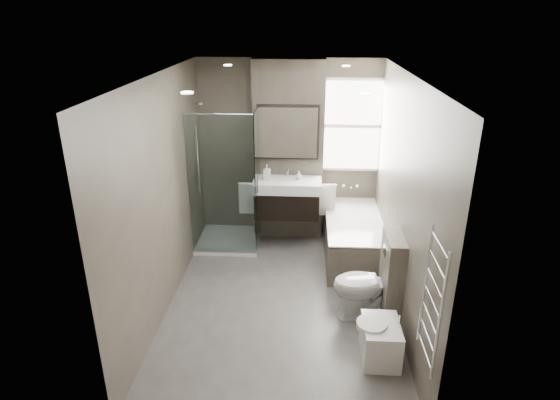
# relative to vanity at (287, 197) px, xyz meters

# --- Properties ---
(room) EXTENTS (2.70, 3.90, 2.70)m
(room) POSITION_rel_vanity_xyz_m (0.00, -1.43, 0.56)
(room) COLOR #55514E
(room) RESTS_ON ground
(vanity_pier) EXTENTS (1.00, 0.25, 2.60)m
(vanity_pier) POSITION_rel_vanity_xyz_m (0.00, 0.35, 0.56)
(vanity_pier) COLOR #50493F
(vanity_pier) RESTS_ON ground
(vanity) EXTENTS (0.95, 0.47, 0.66)m
(vanity) POSITION_rel_vanity_xyz_m (0.00, 0.00, 0.00)
(vanity) COLOR black
(vanity) RESTS_ON vanity_pier
(mirror_cabinet) EXTENTS (0.86, 0.08, 0.76)m
(mirror_cabinet) POSITION_rel_vanity_xyz_m (0.00, 0.19, 0.89)
(mirror_cabinet) COLOR black
(mirror_cabinet) RESTS_ON vanity_pier
(towel_left) EXTENTS (0.24, 0.06, 0.44)m
(towel_left) POSITION_rel_vanity_xyz_m (-0.56, -0.02, -0.02)
(towel_left) COLOR silver
(towel_left) RESTS_ON vanity_pier
(towel_right) EXTENTS (0.24, 0.06, 0.44)m
(towel_right) POSITION_rel_vanity_xyz_m (0.56, -0.02, -0.02)
(towel_right) COLOR silver
(towel_right) RESTS_ON vanity_pier
(shower_enclosure) EXTENTS (0.90, 0.90, 2.00)m
(shower_enclosure) POSITION_rel_vanity_xyz_m (-0.75, -0.08, -0.25)
(shower_enclosure) COLOR white
(shower_enclosure) RESTS_ON ground
(bathtub) EXTENTS (0.75, 1.60, 0.57)m
(bathtub) POSITION_rel_vanity_xyz_m (0.92, -0.33, -0.43)
(bathtub) COLOR #50493F
(bathtub) RESTS_ON ground
(window) EXTENTS (0.98, 0.06, 1.33)m
(window) POSITION_rel_vanity_xyz_m (0.90, 0.45, 0.93)
(window) COLOR white
(window) RESTS_ON room
(toilet) EXTENTS (0.81, 0.51, 0.78)m
(toilet) POSITION_rel_vanity_xyz_m (0.97, -1.67, -0.35)
(toilet) COLOR white
(toilet) RESTS_ON ground
(cistern_box) EXTENTS (0.19, 0.55, 1.00)m
(cistern_box) POSITION_rel_vanity_xyz_m (1.21, -1.68, -0.24)
(cistern_box) COLOR #50493F
(cistern_box) RESTS_ON ground
(bidet) EXTENTS (0.42, 0.49, 0.51)m
(bidet) POSITION_rel_vanity_xyz_m (1.01, -2.37, -0.53)
(bidet) COLOR white
(bidet) RESTS_ON ground
(towel_radiator) EXTENTS (0.03, 0.49, 1.10)m
(towel_radiator) POSITION_rel_vanity_xyz_m (1.25, -3.03, 0.38)
(towel_radiator) COLOR silver
(towel_radiator) RESTS_ON room
(soap_bottle_a) EXTENTS (0.09, 0.10, 0.21)m
(soap_bottle_a) POSITION_rel_vanity_xyz_m (-0.28, 0.02, 0.36)
(soap_bottle_a) COLOR white
(soap_bottle_a) RESTS_ON vanity
(soap_bottle_b) EXTENTS (0.09, 0.09, 0.12)m
(soap_bottle_b) POSITION_rel_vanity_xyz_m (0.16, 0.04, 0.32)
(soap_bottle_b) COLOR white
(soap_bottle_b) RESTS_ON vanity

